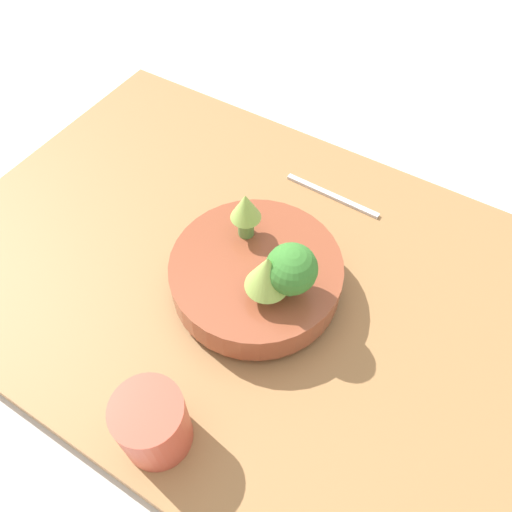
% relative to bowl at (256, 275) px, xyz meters
% --- Properties ---
extents(ground_plane, '(6.00, 6.00, 0.00)m').
position_rel_bowl_xyz_m(ground_plane, '(0.02, -0.02, -0.09)').
color(ground_plane, silver).
extents(table, '(1.02, 0.69, 0.05)m').
position_rel_bowl_xyz_m(table, '(0.02, -0.02, -0.06)').
color(table, '#9E7042').
rests_on(table, ground_plane).
extents(bowl, '(0.26, 0.26, 0.07)m').
position_rel_bowl_xyz_m(bowl, '(0.00, 0.00, 0.00)').
color(bowl, brown).
rests_on(bowl, table).
extents(romanesco_piece_near, '(0.05, 0.05, 0.08)m').
position_rel_bowl_xyz_m(romanesco_piece_near, '(0.04, -0.04, 0.08)').
color(romanesco_piece_near, '#609347').
rests_on(romanesco_piece_near, bowl).
extents(broccoli_floret_left, '(0.07, 0.07, 0.09)m').
position_rel_bowl_xyz_m(broccoli_floret_left, '(-0.06, 0.02, 0.08)').
color(broccoli_floret_left, '#6BA34C').
rests_on(broccoli_floret_left, bowl).
extents(romanesco_piece_far, '(0.06, 0.06, 0.09)m').
position_rel_bowl_xyz_m(romanesco_piece_far, '(-0.04, 0.04, 0.08)').
color(romanesco_piece_far, '#7AB256').
rests_on(romanesco_piece_far, bowl).
extents(cup, '(0.09, 0.09, 0.10)m').
position_rel_bowl_xyz_m(cup, '(-0.01, 0.26, 0.01)').
color(cup, '#C64C38').
rests_on(cup, table).
extents(fork, '(0.18, 0.01, 0.01)m').
position_rel_bowl_xyz_m(fork, '(-0.01, -0.24, -0.04)').
color(fork, silver).
rests_on(fork, table).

